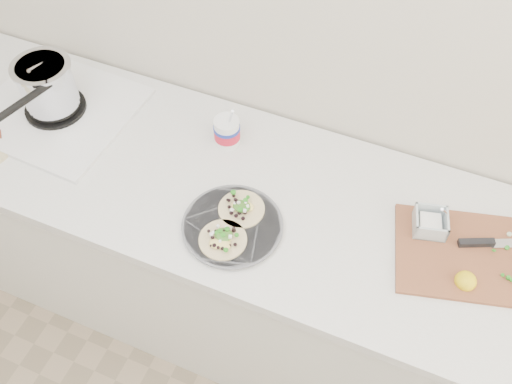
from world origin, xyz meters
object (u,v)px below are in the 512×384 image
at_px(taco_plate, 232,224).
at_px(cutboard, 471,250).
at_px(tub, 228,129).
at_px(stove, 51,95).

distance_m(taco_plate, cutboard, 0.66).
xyz_separation_m(tub, cutboard, (0.78, -0.12, -0.05)).
xyz_separation_m(stove, taco_plate, (0.73, -0.19, -0.06)).
relative_size(stove, cutboard, 1.08).
relative_size(taco_plate, cutboard, 0.61).
bearing_deg(tub, cutboard, -8.47).
height_order(stove, tub, stove).
bearing_deg(taco_plate, tub, 116.69).
distance_m(stove, tub, 0.59).
distance_m(tub, cutboard, 0.79).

